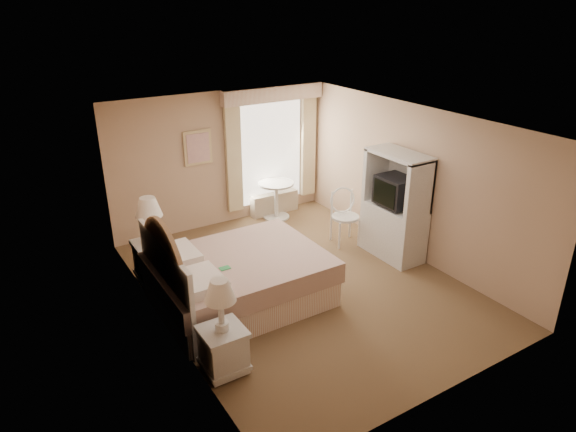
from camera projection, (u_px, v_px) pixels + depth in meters
room at (303, 208)px, 7.29m from camera, size 4.21×5.51×2.51m
window at (273, 148)px, 9.83m from camera, size 2.05×0.22×2.51m
framed_art at (198, 148)px, 9.07m from camera, size 0.52×0.04×0.62m
bed at (233, 279)px, 7.15m from camera, size 2.33×1.83×1.62m
nightstand_near at (223, 339)px, 5.81m from camera, size 0.49×0.49×1.19m
nightstand_far at (153, 251)px, 7.70m from camera, size 0.55×0.55×1.34m
round_table at (276, 194)px, 9.93m from camera, size 0.69×0.69×0.73m
cafe_chair at (344, 212)px, 8.92m from camera, size 0.57×0.57×0.98m
armoire at (395, 214)px, 8.38m from camera, size 0.54×1.07×1.79m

